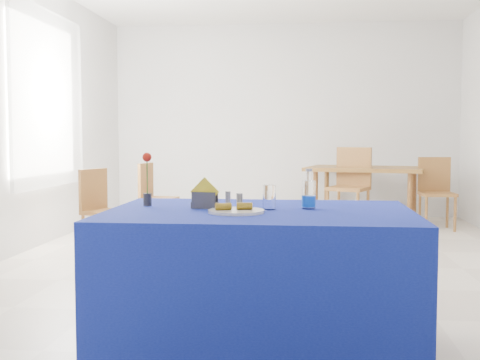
% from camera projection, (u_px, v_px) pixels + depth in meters
% --- Properties ---
extents(floor, '(7.00, 7.00, 0.00)m').
position_uv_depth(floor, '(272.00, 264.00, 5.42)').
color(floor, beige).
rests_on(floor, ground).
extents(room_shell, '(7.00, 7.00, 7.00)m').
position_uv_depth(room_shell, '(273.00, 69.00, 5.29)').
color(room_shell, silver).
rests_on(room_shell, ground).
extents(window_pane, '(0.04, 1.50, 1.60)m').
position_uv_depth(window_pane, '(43.00, 99.00, 6.36)').
color(window_pane, white).
rests_on(window_pane, room_shell).
extents(curtain, '(0.04, 1.75, 1.85)m').
position_uv_depth(curtain, '(49.00, 99.00, 6.35)').
color(curtain, white).
rests_on(curtain, room_shell).
extents(plate, '(0.29, 0.29, 0.01)m').
position_uv_depth(plate, '(236.00, 211.00, 3.05)').
color(plate, silver).
rests_on(plate, blue_table).
extents(drinking_glass, '(0.07, 0.07, 0.13)m').
position_uv_depth(drinking_glass, '(269.00, 197.00, 3.19)').
color(drinking_glass, white).
rests_on(drinking_glass, blue_table).
extents(salt_shaker, '(0.03, 0.03, 0.08)m').
position_uv_depth(salt_shaker, '(228.00, 199.00, 3.32)').
color(salt_shaker, gray).
rests_on(salt_shaker, blue_table).
extents(pepper_shaker, '(0.03, 0.03, 0.08)m').
position_uv_depth(pepper_shaker, '(239.00, 201.00, 3.20)').
color(pepper_shaker, slate).
rests_on(pepper_shaker, blue_table).
extents(blue_table, '(1.60, 1.10, 0.76)m').
position_uv_depth(blue_table, '(259.00, 281.00, 3.19)').
color(blue_table, navy).
rests_on(blue_table, floor).
extents(water_bottle, '(0.08, 0.08, 0.21)m').
position_uv_depth(water_bottle, '(309.00, 195.00, 3.22)').
color(water_bottle, white).
rests_on(water_bottle, blue_table).
extents(napkin_holder, '(0.16, 0.08, 0.17)m').
position_uv_depth(napkin_holder, '(205.00, 199.00, 3.23)').
color(napkin_holder, '#3C3C42').
rests_on(napkin_holder, blue_table).
extents(rose_vase, '(0.05, 0.05, 0.30)m').
position_uv_depth(rose_vase, '(147.00, 180.00, 3.36)').
color(rose_vase, '#25262A').
rests_on(rose_vase, blue_table).
extents(oak_table, '(1.70, 1.31, 0.76)m').
position_uv_depth(oak_table, '(366.00, 173.00, 8.00)').
color(oak_table, brown).
rests_on(oak_table, floor).
extents(chair_bg_left, '(0.60, 0.60, 1.02)m').
position_uv_depth(chair_bg_left, '(351.00, 181.00, 7.62)').
color(chair_bg_left, '#925C2A').
rests_on(chair_bg_left, floor).
extents(chair_bg_right, '(0.42, 0.42, 0.90)m').
position_uv_depth(chair_bg_right, '(436.00, 188.00, 7.53)').
color(chair_bg_right, '#925C2A').
rests_on(chair_bg_right, floor).
extents(chair_win_a, '(0.49, 0.49, 0.84)m').
position_uv_depth(chair_win_a, '(101.00, 205.00, 5.91)').
color(chair_win_a, '#925C2A').
rests_on(chair_win_a, floor).
extents(chair_win_b, '(0.43, 0.43, 0.84)m').
position_uv_depth(chair_win_b, '(153.00, 193.00, 7.16)').
color(chair_win_b, '#925C2A').
rests_on(chair_win_b, floor).
extents(banana_pieces, '(0.19, 0.08, 0.04)m').
position_uv_depth(banana_pieces, '(234.00, 206.00, 3.05)').
color(banana_pieces, gold).
rests_on(banana_pieces, plate).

